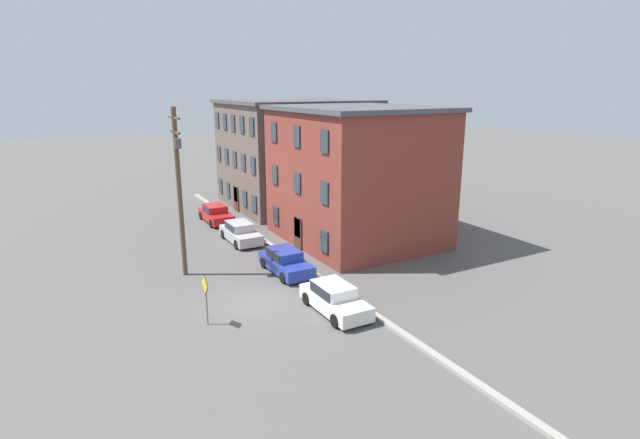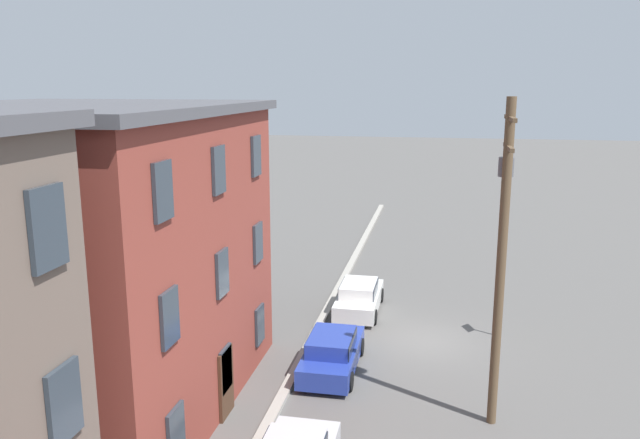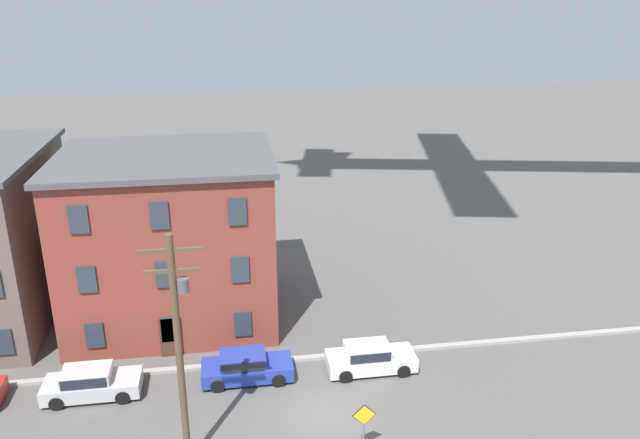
# 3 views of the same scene
# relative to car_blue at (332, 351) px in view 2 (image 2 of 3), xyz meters

# --- Properties ---
(ground_plane) EXTENTS (200.00, 200.00, 0.00)m
(ground_plane) POSITION_rel_car_blue_xyz_m (3.41, -3.24, -0.75)
(ground_plane) COLOR #565451
(kerb_strip) EXTENTS (56.00, 0.36, 0.16)m
(kerb_strip) POSITION_rel_car_blue_xyz_m (3.41, 1.26, -0.67)
(kerb_strip) COLOR #9E998E
(kerb_strip) RESTS_ON ground_plane
(apartment_midblock) EXTENTS (11.65, 9.87, 9.62)m
(apartment_midblock) POSITION_rel_car_blue_xyz_m (-3.71, 7.43, 4.08)
(apartment_midblock) COLOR brown
(apartment_midblock) RESTS_ON ground_plane
(car_blue) EXTENTS (4.40, 1.92, 1.43)m
(car_blue) POSITION_rel_car_blue_xyz_m (0.00, 0.00, 0.00)
(car_blue) COLOR #233899
(car_blue) RESTS_ON ground_plane
(car_white) EXTENTS (4.40, 1.92, 1.43)m
(car_white) POSITION_rel_car_blue_xyz_m (6.14, -0.17, 0.00)
(car_white) COLOR silver
(car_white) RESTS_ON ground_plane
(caution_sign) EXTENTS (0.98, 0.08, 2.51)m
(caution_sign) POSITION_rel_car_blue_xyz_m (4.46, -6.19, 0.93)
(caution_sign) COLOR slate
(caution_sign) RESTS_ON ground_plane
(utility_pole) EXTENTS (2.40, 0.44, 9.87)m
(utility_pole) POSITION_rel_car_blue_xyz_m (-2.51, -5.44, 4.78)
(utility_pole) COLOR brown
(utility_pole) RESTS_ON ground_plane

